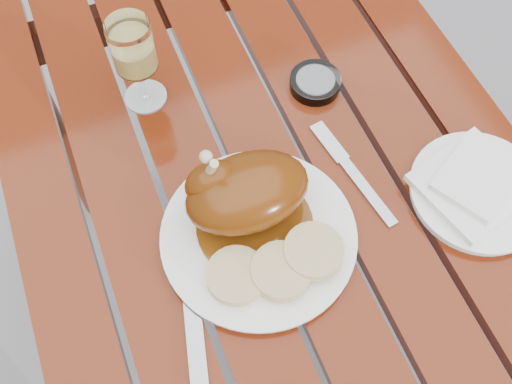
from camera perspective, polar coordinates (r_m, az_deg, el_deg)
ground at (r=1.57m, az=1.84°, el=-13.77°), size 60.00×60.00×0.00m
table at (r=1.22m, az=2.35°, el=-9.31°), size 0.80×1.20×0.75m
dinner_plate at (r=0.83m, az=0.26°, el=-4.49°), size 0.36×0.36×0.02m
roast_duck at (r=0.80m, az=-1.32°, el=-0.04°), size 0.18×0.18×0.13m
bread_dumplings at (r=0.79m, az=2.13°, el=-7.39°), size 0.20×0.10×0.03m
wine_glass at (r=0.93m, az=-11.82°, el=12.40°), size 0.08×0.08×0.17m
side_plate at (r=0.93m, az=21.34°, el=-0.00°), size 0.23×0.23×0.02m
napkin at (r=0.92m, az=20.82°, el=0.75°), size 0.18×0.17×0.01m
ashtray at (r=0.99m, az=5.93°, el=10.82°), size 0.10×0.10×0.02m
fork at (r=0.80m, az=-6.28°, el=-12.57°), size 0.07×0.19×0.01m
knife at (r=0.90m, az=10.21°, el=1.19°), size 0.04×0.18×0.01m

